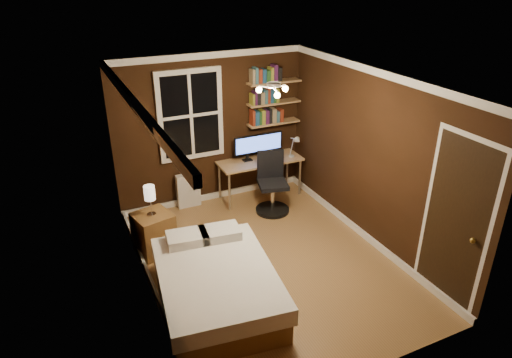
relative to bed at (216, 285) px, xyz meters
name	(u,v)px	position (x,y,z in m)	size (l,w,h in m)	color
floor	(268,261)	(0.93, 0.50, -0.26)	(4.20, 4.20, 0.00)	olive
wall_back	(211,129)	(0.93, 2.60, 0.99)	(3.20, 0.04, 2.50)	black
wall_left	(142,205)	(-0.67, 0.50, 0.99)	(0.04, 4.20, 2.50)	black
wall_right	(371,158)	(2.53, 0.50, 0.99)	(0.04, 4.20, 2.50)	black
ceiling	(270,81)	(0.93, 0.50, 2.24)	(3.20, 4.20, 0.02)	white
window	(190,115)	(0.58, 2.56, 1.29)	(1.06, 0.06, 1.46)	white
door	(454,225)	(2.52, -1.05, 0.76)	(0.03, 0.82, 2.05)	black
door_knob	(473,241)	(2.48, -1.35, 0.74)	(0.06, 0.06, 0.06)	gold
ceiling_fixture	(274,91)	(0.93, 0.40, 2.14)	(0.44, 0.44, 0.18)	beige
bookshelf_lower	(273,123)	(2.01, 2.48, 0.99)	(0.92, 0.22, 0.03)	#9D754C
books_row_lower	(274,115)	(2.01, 2.48, 1.12)	(0.54, 0.16, 0.23)	maroon
bookshelf_middle	(274,103)	(2.01, 2.48, 1.34)	(0.92, 0.22, 0.03)	#9D754C
books_row_middle	(274,95)	(2.01, 2.48, 1.47)	(0.54, 0.16, 0.23)	navy
bookshelf_upper	(274,82)	(2.01, 2.48, 1.69)	(0.92, 0.22, 0.03)	#9D754C
books_row_upper	(274,74)	(2.01, 2.48, 1.82)	(0.48, 0.16, 0.23)	#265926
bed	(216,285)	(0.00, 0.00, 0.00)	(1.53, 1.97, 0.62)	brown
nightstand	(154,233)	(-0.41, 1.40, 0.03)	(0.48, 0.48, 0.60)	brown
bedside_lamp	(150,201)	(-0.41, 1.40, 0.55)	(0.15, 0.15, 0.43)	beige
radiator	(188,190)	(0.44, 2.49, 0.02)	(0.38, 0.13, 0.58)	silver
desk	(260,163)	(1.67, 2.31, 0.36)	(1.44, 0.54, 0.69)	#9D754C
monitor_left	(247,148)	(1.47, 2.38, 0.64)	(0.46, 0.12, 0.44)	black
monitor_right	(269,145)	(1.88, 2.38, 0.64)	(0.46, 0.12, 0.44)	black
desk_lamp	(294,146)	(2.23, 2.13, 0.64)	(0.14, 0.32, 0.44)	silver
office_chair	(272,189)	(1.64, 1.77, 0.12)	(0.55, 0.55, 1.00)	black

